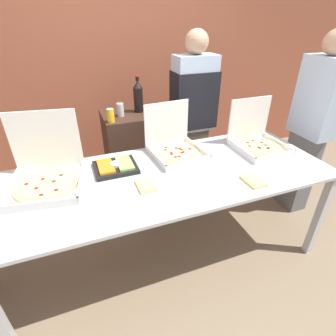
# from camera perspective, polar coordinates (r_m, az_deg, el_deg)

# --- Properties ---
(ground_plane) EXTENTS (16.00, 16.00, 0.00)m
(ground_plane) POSITION_cam_1_polar(r_m,az_deg,el_deg) (2.51, -0.00, -17.85)
(ground_plane) COLOR #847056
(brick_wall_behind) EXTENTS (10.00, 0.06, 2.80)m
(brick_wall_behind) POSITION_cam_1_polar(r_m,az_deg,el_deg) (3.34, -11.20, 21.88)
(brick_wall_behind) COLOR #9E5138
(brick_wall_behind) RESTS_ON ground_plane
(buffet_table) EXTENTS (2.49, 0.96, 0.84)m
(buffet_table) POSITION_cam_1_polar(r_m,az_deg,el_deg) (2.00, -0.00, -3.24)
(buffet_table) COLOR silver
(buffet_table) RESTS_ON ground_plane
(pizza_box_near_right) EXTENTS (0.44, 0.46, 0.41)m
(pizza_box_near_right) POSITION_cam_1_polar(r_m,az_deg,el_deg) (2.21, 1.49, 4.80)
(pizza_box_near_right) COLOR silver
(pizza_box_near_right) RESTS_ON buffet_table
(pizza_box_far_right) EXTENTS (0.41, 0.42, 0.41)m
(pizza_box_far_right) POSITION_cam_1_polar(r_m,az_deg,el_deg) (2.44, 18.88, 5.74)
(pizza_box_far_right) COLOR silver
(pizza_box_far_right) RESTS_ON buffet_table
(pizza_box_near_left) EXTENTS (0.55, 0.56, 0.47)m
(pizza_box_near_left) POSITION_cam_1_polar(r_m,az_deg,el_deg) (1.99, -25.01, -1.10)
(pizza_box_near_left) COLOR silver
(pizza_box_near_left) RESTS_ON buffet_table
(paper_plate_front_right) EXTENTS (0.25, 0.25, 0.03)m
(paper_plate_front_right) POSITION_cam_1_polar(r_m,az_deg,el_deg) (1.81, -4.81, -3.92)
(paper_plate_front_right) COLOR white
(paper_plate_front_right) RESTS_ON buffet_table
(paper_plate_front_center) EXTENTS (0.22, 0.22, 0.03)m
(paper_plate_front_center) POSITION_cam_1_polar(r_m,az_deg,el_deg) (1.94, 18.11, -2.79)
(paper_plate_front_center) COLOR white
(paper_plate_front_center) RESTS_ON buffet_table
(veggie_tray) EXTENTS (0.32, 0.28, 0.05)m
(veggie_tray) POSITION_cam_1_polar(r_m,az_deg,el_deg) (2.05, -11.36, 0.30)
(veggie_tray) COLOR black
(veggie_tray) RESTS_ON buffet_table
(sideboard_podium) EXTENTS (0.56, 0.49, 1.03)m
(sideboard_podium) POSITION_cam_1_polar(r_m,az_deg,el_deg) (2.87, -7.37, 1.94)
(sideboard_podium) COLOR #382319
(sideboard_podium) RESTS_ON ground_plane
(soda_bottle) EXTENTS (0.09, 0.09, 0.35)m
(soda_bottle) POSITION_cam_1_polar(r_m,az_deg,el_deg) (2.66, -6.50, 15.24)
(soda_bottle) COLOR black
(soda_bottle) RESTS_ON sideboard_podium
(soda_can_silver) EXTENTS (0.07, 0.07, 0.12)m
(soda_can_silver) POSITION_cam_1_polar(r_m,az_deg,el_deg) (2.58, -10.33, 12.36)
(soda_can_silver) COLOR silver
(soda_can_silver) RESTS_ON sideboard_podium
(soda_can_colored) EXTENTS (0.07, 0.07, 0.12)m
(soda_can_colored) POSITION_cam_1_polar(r_m,az_deg,el_deg) (2.44, -12.39, 11.08)
(soda_can_colored) COLOR gold
(soda_can_colored) RESTS_ON sideboard_podium
(person_server_vest) EXTENTS (0.42, 0.24, 1.77)m
(person_server_vest) POSITION_cam_1_polar(r_m,az_deg,el_deg) (2.71, 5.49, 11.56)
(person_server_vest) COLOR #473D33
(person_server_vest) RESTS_ON ground_plane
(person_guest_cap) EXTENTS (0.22, 0.40, 1.78)m
(person_guest_cap) POSITION_cam_1_polar(r_m,az_deg,el_deg) (2.91, 28.69, 7.86)
(person_guest_cap) COLOR slate
(person_guest_cap) RESTS_ON ground_plane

